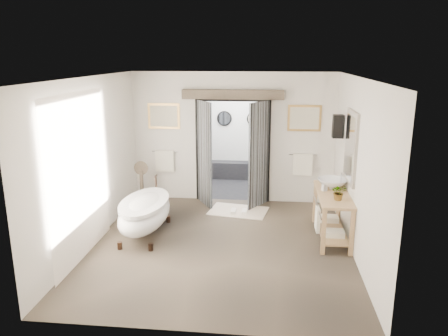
{
  "coord_description": "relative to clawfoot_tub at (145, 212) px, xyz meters",
  "views": [
    {
      "loc": [
        0.81,
        -7.04,
        3.26
      ],
      "look_at": [
        0.0,
        0.6,
        1.25
      ],
      "focal_mm": 35.0,
      "sensor_mm": 36.0,
      "label": 1
    }
  ],
  "objects": [
    {
      "name": "slippers",
      "position": [
        1.64,
        1.34,
        -0.4
      ],
      "size": [
        0.33,
        0.25,
        0.05
      ],
      "color": "silver",
      "rests_on": "rug"
    },
    {
      "name": "pedestal_mirror",
      "position": [
        -0.48,
        1.47,
        0.01
      ],
      "size": [
        0.31,
        0.2,
        1.05
      ],
      "color": "brown",
      "rests_on": "ground_plane"
    },
    {
      "name": "ground_plane",
      "position": [
        1.43,
        -0.31,
        -0.44
      ],
      "size": [
        5.0,
        5.0,
        0.0
      ],
      "primitive_type": "plane",
      "color": "brown"
    },
    {
      "name": "basin",
      "position": [
        3.42,
        0.52,
        0.5
      ],
      "size": [
        0.66,
        0.66,
        0.19
      ],
      "primitive_type": "imported",
      "rotation": [
        0.0,
        0.0,
        -0.23
      ],
      "color": "white",
      "rests_on": "vanity"
    },
    {
      "name": "rug",
      "position": [
        1.62,
        1.44,
        -0.44
      ],
      "size": [
        1.32,
        0.99,
        0.01
      ],
      "primitive_type": "cube",
      "rotation": [
        0.0,
        0.0,
        -0.17
      ],
      "color": "beige",
      "rests_on": "ground_plane"
    },
    {
      "name": "shower_room",
      "position": [
        1.43,
        3.68,
        0.46
      ],
      "size": [
        2.22,
        2.01,
        2.51
      ],
      "color": "black",
      "rests_on": "ground_plane"
    },
    {
      "name": "vanity",
      "position": [
        3.39,
        0.24,
        0.06
      ],
      "size": [
        0.57,
        1.6,
        0.85
      ],
      "color": "tan",
      "rests_on": "ground_plane"
    },
    {
      "name": "room_shell",
      "position": [
        1.4,
        -0.42,
        1.41
      ],
      "size": [
        4.52,
        5.02,
        2.91
      ],
      "color": "silver",
      "rests_on": "ground_plane"
    },
    {
      "name": "plant",
      "position": [
        3.44,
        -0.14,
        0.55
      ],
      "size": [
        0.28,
        0.25,
        0.28
      ],
      "primitive_type": "imported",
      "rotation": [
        0.0,
        0.0,
        0.1
      ],
      "color": "gray",
      "rests_on": "vanity"
    },
    {
      "name": "clawfoot_tub",
      "position": [
        0.0,
        0.0,
        0.0
      ],
      "size": [
        0.83,
        1.86,
        0.91
      ],
      "color": "#332117",
      "rests_on": "ground_plane"
    },
    {
      "name": "soap_bottle_a",
      "position": [
        3.26,
        0.36,
        0.5
      ],
      "size": [
        0.11,
        0.11,
        0.18
      ],
      "primitive_type": "imported",
      "rotation": [
        0.0,
        0.0,
        0.42
      ],
      "color": "gray",
      "rests_on": "vanity"
    },
    {
      "name": "back_wall_dressing",
      "position": [
        1.43,
        2.0,
        1.12
      ],
      "size": [
        3.82,
        0.76,
        2.52
      ],
      "color": "black",
      "rests_on": "ground_plane"
    },
    {
      "name": "soap_bottle_b",
      "position": [
        3.32,
        0.81,
        0.49
      ],
      "size": [
        0.18,
        0.18,
        0.18
      ],
      "primitive_type": "imported",
      "rotation": [
        0.0,
        0.0,
        -0.35
      ],
      "color": "gray",
      "rests_on": "vanity"
    }
  ]
}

